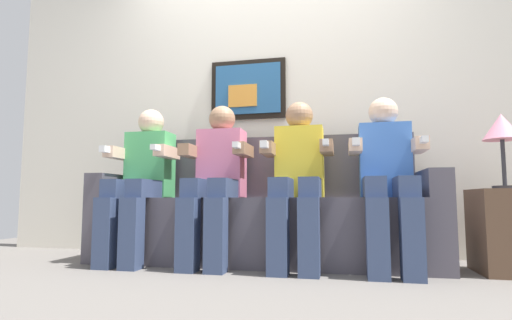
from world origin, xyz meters
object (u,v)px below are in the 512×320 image
object	(u,v)px
couch	(261,217)
person_leftmost	(142,176)
table_lamp	(502,130)
person_rightmost	(387,172)
side_table_right	(512,231)
person_right_center	(298,174)
person_left_center	(217,175)

from	to	relation	value
couch	person_leftmost	world-z (taller)	person_leftmost
person_leftmost	table_lamp	world-z (taller)	person_leftmost
person_rightmost	side_table_right	size ratio (longest dim) A/B	2.22
person_leftmost	person_right_center	xyz separation A→B (m)	(1.11, 0.00, 0.00)
couch	side_table_right	world-z (taller)	couch
side_table_right	table_lamp	distance (m)	0.61
person_left_center	person_right_center	distance (m)	0.56
person_leftmost	person_left_center	xyz separation A→B (m)	(0.56, 0.00, -0.00)
person_leftmost	person_right_center	world-z (taller)	same
side_table_right	person_right_center	bearing A→B (deg)	-177.20
person_rightmost	table_lamp	xyz separation A→B (m)	(0.68, 0.07, 0.25)
person_right_center	person_leftmost	bearing A→B (deg)	180.00
person_left_center	person_right_center	world-z (taller)	same
person_left_center	person_right_center	bearing A→B (deg)	-0.05
person_rightmost	side_table_right	bearing A→B (deg)	5.01
person_right_center	side_table_right	xyz separation A→B (m)	(1.26, 0.06, -0.36)
table_lamp	person_left_center	bearing A→B (deg)	-177.92
person_right_center	person_left_center	bearing A→B (deg)	179.95
person_leftmost	side_table_right	xyz separation A→B (m)	(2.37, 0.06, -0.36)
couch	person_left_center	size ratio (longest dim) A/B	2.14
person_leftmost	person_rightmost	world-z (taller)	same
person_left_center	side_table_right	size ratio (longest dim) A/B	2.22
table_lamp	couch	bearing A→B (deg)	176.12
table_lamp	side_table_right	bearing A→B (deg)	-12.54
person_left_center	side_table_right	bearing A→B (deg)	1.92
person_leftmost	person_rightmost	bearing A→B (deg)	0.00
couch	person_rightmost	world-z (taller)	person_rightmost
person_right_center	couch	bearing A→B (deg)	148.79
person_leftmost	table_lamp	distance (m)	2.37
person_left_center	person_rightmost	bearing A→B (deg)	-0.02
person_right_center	person_rightmost	bearing A→B (deg)	0.00
couch	person_left_center	xyz separation A→B (m)	(-0.28, -0.17, 0.29)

